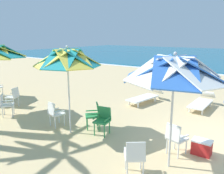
{
  "coord_description": "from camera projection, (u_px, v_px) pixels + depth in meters",
  "views": [
    {
      "loc": [
        1.02,
        -7.04,
        3.08
      ],
      "look_at": [
        -4.27,
        0.42,
        1.0
      ],
      "focal_mm": 36.82,
      "sensor_mm": 36.0,
      "label": 1
    }
  ],
  "objects": [
    {
      "name": "plastic_chair_4",
      "position": [
        55.0,
        112.0,
        7.82
      ],
      "size": [
        0.52,
        0.54,
        0.87
      ],
      "color": "white",
      "rests_on": "ground"
    },
    {
      "name": "cooler_box",
      "position": [
        202.0,
        147.0,
        6.03
      ],
      "size": [
        0.5,
        0.34,
        0.4
      ],
      "color": "red",
      "rests_on": "ground"
    },
    {
      "name": "plastic_chair_0",
      "position": [
        135.0,
        155.0,
        5.04
      ],
      "size": [
        0.62,
        0.63,
        0.87
      ],
      "color": "white",
      "rests_on": "ground"
    },
    {
      "name": "plastic_chair_2",
      "position": [
        103.0,
        119.0,
        7.22
      ],
      "size": [
        0.51,
        0.53,
        0.87
      ],
      "color": "#2D8C4C",
      "rests_on": "ground"
    },
    {
      "name": "plastic_chair_1",
      "position": [
        176.0,
        137.0,
        5.95
      ],
      "size": [
        0.54,
        0.56,
        0.87
      ],
      "color": "white",
      "rests_on": "ground"
    },
    {
      "name": "sun_lounger_2",
      "position": [
        145.0,
        96.0,
        10.67
      ],
      "size": [
        0.97,
        2.22,
        0.62
      ],
      "color": "white",
      "rests_on": "ground"
    },
    {
      "name": "plastic_chair_6",
      "position": [
        6.0,
        104.0,
        8.83
      ],
      "size": [
        0.63,
        0.63,
        0.87
      ],
      "color": "white",
      "rests_on": "ground"
    },
    {
      "name": "plastic_chair_3",
      "position": [
        94.0,
        114.0,
        7.68
      ],
      "size": [
        0.63,
        0.63,
        0.87
      ],
      "color": "#2D8C4C",
      "rests_on": "ground"
    },
    {
      "name": "beach_umbrella_1",
      "position": [
        67.0,
        59.0,
        6.89
      ],
      "size": [
        2.05,
        2.05,
        2.78
      ],
      "color": "silver",
      "rests_on": "ground"
    },
    {
      "name": "ground_plane",
      "position": [
        220.0,
        140.0,
        6.86
      ],
      "size": [
        80.0,
        80.0,
        0.0
      ],
      "primitive_type": "plane",
      "color": "#D3B784"
    },
    {
      "name": "sun_lounger_1",
      "position": [
        202.0,
        102.0,
        9.83
      ],
      "size": [
        0.66,
        2.15,
        0.62
      ],
      "color": "white",
      "rests_on": "ground"
    },
    {
      "name": "plastic_chair_5",
      "position": [
        13.0,
        96.0,
        9.96
      ],
      "size": [
        0.6,
        0.58,
        0.87
      ],
      "color": "white",
      "rests_on": "ground"
    },
    {
      "name": "beach_umbrella_0",
      "position": [
        174.0,
        70.0,
        5.0
      ],
      "size": [
        2.3,
        2.3,
        2.73
      ],
      "color": "silver",
      "rests_on": "ground"
    }
  ]
}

